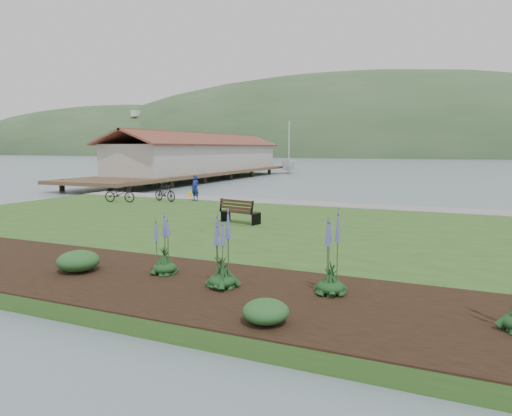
{
  "coord_description": "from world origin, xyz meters",
  "views": [
    {
      "loc": [
        7.09,
        -18.87,
        3.69
      ],
      "look_at": [
        -0.09,
        -2.37,
        1.3
      ],
      "focal_mm": 32.0,
      "sensor_mm": 36.0,
      "label": 1
    }
  ],
  "objects_px": {
    "person": "(195,186)",
    "bicycle_a": "(120,194)",
    "park_bench": "(239,211)",
    "sailboat": "(289,173)"
  },
  "relations": [
    {
      "from": "park_bench",
      "to": "sailboat",
      "type": "bearing_deg",
      "value": 119.36
    },
    {
      "from": "person",
      "to": "sailboat",
      "type": "bearing_deg",
      "value": 112.89
    },
    {
      "from": "park_bench",
      "to": "person",
      "type": "xyz_separation_m",
      "value": [
        -6.15,
        6.56,
        0.4
      ]
    },
    {
      "from": "park_bench",
      "to": "person",
      "type": "bearing_deg",
      "value": 145.75
    },
    {
      "from": "bicycle_a",
      "to": "sailboat",
      "type": "distance_m",
      "value": 40.66
    },
    {
      "from": "park_bench",
      "to": "bicycle_a",
      "type": "bearing_deg",
      "value": 170.26
    },
    {
      "from": "park_bench",
      "to": "sailboat",
      "type": "distance_m",
      "value": 46.6
    },
    {
      "from": "park_bench",
      "to": "bicycle_a",
      "type": "height_order",
      "value": "park_bench"
    },
    {
      "from": "bicycle_a",
      "to": "sailboat",
      "type": "height_order",
      "value": "sailboat"
    },
    {
      "from": "person",
      "to": "bicycle_a",
      "type": "distance_m",
      "value": 4.57
    }
  ]
}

